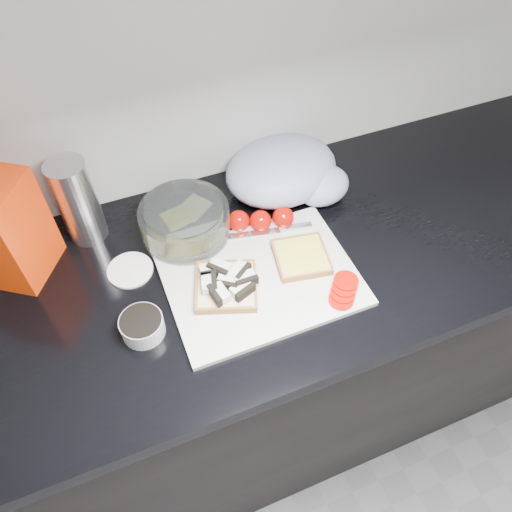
# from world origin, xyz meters

# --- Properties ---
(base_cabinet) EXTENTS (3.50, 0.60, 0.86)m
(base_cabinet) POSITION_xyz_m (0.00, 1.20, 0.43)
(base_cabinet) COLOR black
(base_cabinet) RESTS_ON ground
(countertop) EXTENTS (3.50, 0.64, 0.04)m
(countertop) POSITION_xyz_m (0.00, 1.20, 0.88)
(countertop) COLOR black
(countertop) RESTS_ON base_cabinet
(cutting_board) EXTENTS (0.40, 0.30, 0.01)m
(cutting_board) POSITION_xyz_m (0.08, 1.14, 0.91)
(cutting_board) COLOR silver
(cutting_board) RESTS_ON countertop
(bread_left) EXTENTS (0.17, 0.17, 0.04)m
(bread_left) POSITION_xyz_m (0.00, 1.14, 0.93)
(bread_left) COLOR beige
(bread_left) RESTS_ON cutting_board
(bread_right) EXTENTS (0.14, 0.14, 0.02)m
(bread_right) POSITION_xyz_m (0.18, 1.15, 0.92)
(bread_right) COLOR beige
(bread_right) RESTS_ON cutting_board
(tomato_slices) EXTENTS (0.10, 0.10, 0.02)m
(tomato_slices) POSITION_xyz_m (0.23, 1.03, 0.92)
(tomato_slices) COLOR #A50B03
(tomato_slices) RESTS_ON cutting_board
(knife) EXTENTS (0.23, 0.06, 0.01)m
(knife) POSITION_xyz_m (0.16, 1.25, 0.92)
(knife) COLOR #BBBABF
(knife) RESTS_ON cutting_board
(seed_tub) EXTENTS (0.09, 0.09, 0.04)m
(seed_tub) POSITION_xyz_m (-0.18, 1.11, 0.92)
(seed_tub) COLOR #ABB0B0
(seed_tub) RESTS_ON countertop
(tub_lid) EXTENTS (0.13, 0.13, 0.01)m
(tub_lid) POSITION_xyz_m (-0.17, 1.27, 0.90)
(tub_lid) COLOR white
(tub_lid) RESTS_ON countertop
(glass_bowl) EXTENTS (0.20, 0.20, 0.08)m
(glass_bowl) POSITION_xyz_m (-0.03, 1.32, 0.94)
(glass_bowl) COLOR silver
(glass_bowl) RESTS_ON countertop
(steel_canister) EXTENTS (0.09, 0.09, 0.21)m
(steel_canister) POSITION_xyz_m (-0.24, 1.41, 1.00)
(steel_canister) COLOR silver
(steel_canister) RESTS_ON countertop
(grocery_bag) EXTENTS (0.31, 0.26, 0.12)m
(grocery_bag) POSITION_xyz_m (0.25, 1.37, 0.96)
(grocery_bag) COLOR #98A2BB
(grocery_bag) RESTS_ON countertop
(whole_tomatoes) EXTENTS (0.15, 0.08, 0.05)m
(whole_tomatoes) POSITION_xyz_m (0.14, 1.28, 0.93)
(whole_tomatoes) COLOR #A50B03
(whole_tomatoes) RESTS_ON countertop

